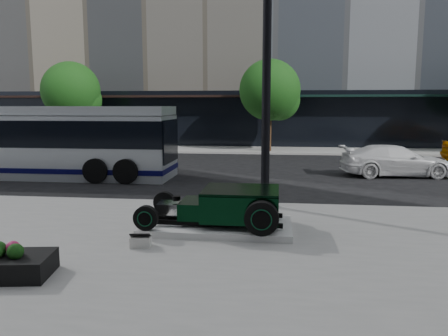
# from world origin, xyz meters

# --- Properties ---
(ground) EXTENTS (120.00, 120.00, 0.00)m
(ground) POSITION_xyz_m (0.00, 0.00, 0.00)
(ground) COLOR black
(ground) RESTS_ON ground
(sidewalk_far) EXTENTS (70.00, 4.00, 0.12)m
(sidewalk_far) POSITION_xyz_m (0.00, 14.00, 0.06)
(sidewalk_far) COLOR gray
(sidewalk_far) RESTS_ON ground
(street_trees) EXTENTS (29.80, 3.80, 5.70)m
(street_trees) POSITION_xyz_m (1.15, 13.07, 3.77)
(street_trees) COLOR black
(street_trees) RESTS_ON sidewalk_far
(display_plinth) EXTENTS (3.40, 1.80, 0.15)m
(display_plinth) POSITION_xyz_m (0.17, -4.93, 0.20)
(display_plinth) COLOR silver
(display_plinth) RESTS_ON sidewalk_near
(hot_rod) EXTENTS (3.22, 2.00, 0.81)m
(hot_rod) POSITION_xyz_m (0.50, -4.93, 0.70)
(hot_rod) COLOR black
(hot_rod) RESTS_ON display_plinth
(info_plaque) EXTENTS (0.44, 0.35, 0.31)m
(info_plaque) POSITION_xyz_m (-1.19, -6.38, 0.24)
(info_plaque) COLOR silver
(info_plaque) RESTS_ON sidewalk_near
(lamppost) EXTENTS (0.44, 0.44, 7.93)m
(lamppost) POSITION_xyz_m (1.19, -2.40, 3.79)
(lamppost) COLOR black
(lamppost) RESTS_ON sidewalk_near
(transit_bus) EXTENTS (12.12, 2.88, 2.92)m
(transit_bus) POSITION_xyz_m (-8.75, 2.44, 1.49)
(transit_bus) COLOR #B7BDC1
(transit_bus) RESTS_ON ground
(white_sedan) EXTENTS (4.65, 2.22, 1.31)m
(white_sedan) POSITION_xyz_m (6.48, 4.32, 0.65)
(white_sedan) COLOR silver
(white_sedan) RESTS_ON ground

